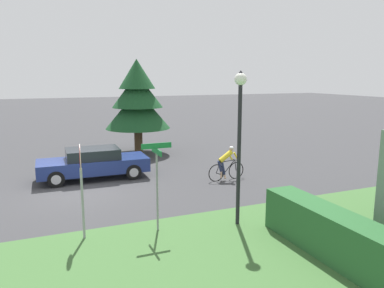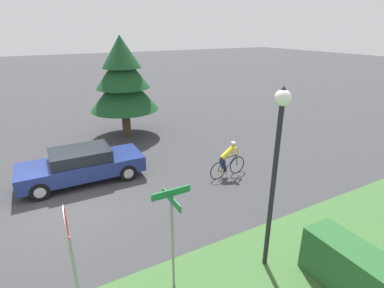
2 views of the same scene
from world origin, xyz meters
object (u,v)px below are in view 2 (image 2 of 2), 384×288
Objects in this scene: street_lamp at (277,150)px; street_name_sign at (172,222)px; conifer_tall_near at (123,79)px; cyclist at (228,160)px; sedan_left_lane at (82,165)px; stop_sign at (69,242)px.

street_lamp is 1.78× the size of street_name_sign.
conifer_tall_near reaches higher than street_name_sign.
sedan_left_lane is at bearing 151.54° from cyclist.
stop_sign is 0.49× the size of conifer_tall_near.
street_name_sign is at bearing -92.19° from stop_sign.
street_name_sign is (4.14, -4.46, 1.12)m from cyclist.
sedan_left_lane is 2.66× the size of cyclist.
street_lamp reaches higher than street_name_sign.
conifer_tall_near is (-4.69, 3.28, 2.52)m from sedan_left_lane.
street_lamp is at bearing 0.47° from conifer_tall_near.
cyclist is at bearing 16.52° from conifer_tall_near.
street_name_sign is at bearing -80.96° from sedan_left_lane.
sedan_left_lane is 1.81× the size of street_name_sign.
cyclist is at bearing -54.75° from stop_sign.
conifer_tall_near is (-11.78, -0.10, -0.03)m from street_lamp.
cyclist is 7.72m from stop_sign.
street_name_sign is (0.25, 2.10, -0.10)m from stop_sign.
street_lamp is at bearing -63.64° from sedan_left_lane.
street_lamp is 11.78m from conifer_tall_near.
cyclist is 7.86m from conifer_tall_near.
sedan_left_lane is at bearing -154.58° from street_lamp.
conifer_tall_near is (-7.15, -2.12, 2.51)m from cyclist.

